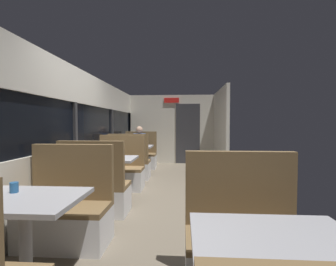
% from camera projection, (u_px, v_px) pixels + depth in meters
% --- Properties ---
extents(ground_plane, '(3.30, 9.20, 0.02)m').
position_uv_depth(ground_plane, '(159.00, 204.00, 4.02)').
color(ground_plane, '#665B4C').
extents(carriage_window_panel_left, '(0.09, 8.48, 2.30)m').
position_uv_depth(carriage_window_panel_left, '(74.00, 137.00, 4.07)').
color(carriage_window_panel_left, beige).
rests_on(carriage_window_panel_left, ground_plane).
extents(carriage_end_bulkhead, '(2.90, 0.11, 2.30)m').
position_uv_depth(carriage_end_bulkhead, '(173.00, 130.00, 8.16)').
color(carriage_end_bulkhead, beige).
rests_on(carriage_end_bulkhead, ground_plane).
extents(carriage_aisle_panel_right, '(0.08, 2.40, 2.30)m').
position_uv_depth(carriage_aisle_panel_right, '(220.00, 130.00, 6.87)').
color(carriage_aisle_panel_right, beige).
rests_on(carriage_aisle_panel_right, ground_plane).
extents(dining_table_near_window, '(0.90, 0.70, 0.74)m').
position_uv_depth(dining_table_near_window, '(25.00, 209.00, 1.97)').
color(dining_table_near_window, '#9E9EA3').
rests_on(dining_table_near_window, ground_plane).
extents(bench_near_window_facing_entry, '(0.95, 0.50, 1.10)m').
position_uv_depth(bench_near_window_facing_entry, '(67.00, 215.00, 2.68)').
color(bench_near_window_facing_entry, silver).
rests_on(bench_near_window_facing_entry, ground_plane).
extents(dining_table_mid_window, '(0.90, 0.70, 0.74)m').
position_uv_depth(dining_table_mid_window, '(110.00, 163.00, 4.24)').
color(dining_table_mid_window, '#9E9EA3').
rests_on(dining_table_mid_window, ground_plane).
extents(bench_mid_window_facing_end, '(0.95, 0.50, 1.10)m').
position_uv_depth(bench_mid_window_facing_end, '(96.00, 192.00, 3.56)').
color(bench_mid_window_facing_end, silver).
rests_on(bench_mid_window_facing_end, ground_plane).
extents(bench_mid_window_facing_entry, '(0.95, 0.50, 1.10)m').
position_uv_depth(bench_mid_window_facing_entry, '(120.00, 173.00, 4.95)').
color(bench_mid_window_facing_entry, silver).
rests_on(bench_mid_window_facing_entry, ground_plane).
extents(dining_table_far_window, '(0.90, 0.70, 0.74)m').
position_uv_depth(dining_table_far_window, '(135.00, 149.00, 6.51)').
color(dining_table_far_window, '#9E9EA3').
rests_on(dining_table_far_window, ground_plane).
extents(bench_far_window_facing_end, '(0.95, 0.50, 1.10)m').
position_uv_depth(bench_far_window_facing_end, '(130.00, 165.00, 5.83)').
color(bench_far_window_facing_end, silver).
rests_on(bench_far_window_facing_end, ground_plane).
extents(bench_far_window_facing_entry, '(0.95, 0.50, 1.10)m').
position_uv_depth(bench_far_window_facing_entry, '(140.00, 157.00, 7.22)').
color(bench_far_window_facing_entry, silver).
rests_on(bench_far_window_facing_entry, ground_plane).
extents(dining_table_front_aisle, '(0.90, 0.70, 0.74)m').
position_uv_depth(dining_table_front_aisle, '(278.00, 258.00, 1.26)').
color(dining_table_front_aisle, '#9E9EA3').
rests_on(dining_table_front_aisle, ground_plane).
extents(bench_front_aisle_facing_entry, '(0.95, 0.50, 1.10)m').
position_uv_depth(bench_front_aisle_facing_entry, '(244.00, 248.00, 1.97)').
color(bench_front_aisle_facing_entry, silver).
rests_on(bench_front_aisle_facing_entry, ground_plane).
extents(seated_passenger, '(0.47, 0.55, 1.26)m').
position_uv_depth(seated_passenger, '(140.00, 151.00, 7.14)').
color(seated_passenger, '#26262D').
rests_on(seated_passenger, ground_plane).
extents(coffee_cup_primary, '(0.07, 0.07, 0.09)m').
position_uv_depth(coffee_cup_primary, '(14.00, 187.00, 2.10)').
color(coffee_cup_primary, '#26598C').
rests_on(coffee_cup_primary, dining_table_near_window).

